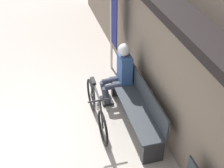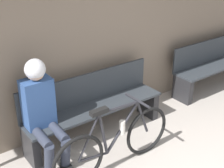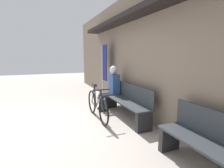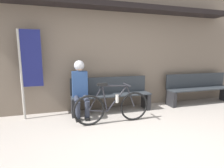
# 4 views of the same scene
# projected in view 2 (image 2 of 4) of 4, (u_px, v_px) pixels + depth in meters

# --- Properties ---
(storefront_wall) EXTENTS (12.00, 0.56, 3.20)m
(storefront_wall) POSITION_uv_depth(u_px,v_px,m) (74.00, 7.00, 3.82)
(storefront_wall) COLOR #756656
(storefront_wall) RESTS_ON ground_plane
(park_bench_near) EXTENTS (1.94, 0.42, 0.84)m
(park_bench_near) POSITION_uv_depth(u_px,v_px,m) (94.00, 107.00, 4.09)
(park_bench_near) COLOR #2D3338
(park_bench_near) RESTS_ON ground_plane
(bicycle) EXTENTS (1.58, 0.40, 0.84)m
(bicycle) POSITION_uv_depth(u_px,v_px,m) (115.00, 142.00, 3.49)
(bicycle) COLOR black
(bicycle) RESTS_ON ground_plane
(person_seated) EXTENTS (0.34, 0.59, 1.27)m
(person_seated) POSITION_uv_depth(u_px,v_px,m) (41.00, 106.00, 3.47)
(person_seated) COLOR #2D3342
(person_seated) RESTS_ON ground_plane
(park_bench_far) EXTENTS (2.02, 0.42, 0.84)m
(park_bench_far) POSITION_uv_depth(u_px,v_px,m) (218.00, 64.00, 5.51)
(park_bench_far) COLOR #2D3338
(park_bench_far) RESTS_ON ground_plane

